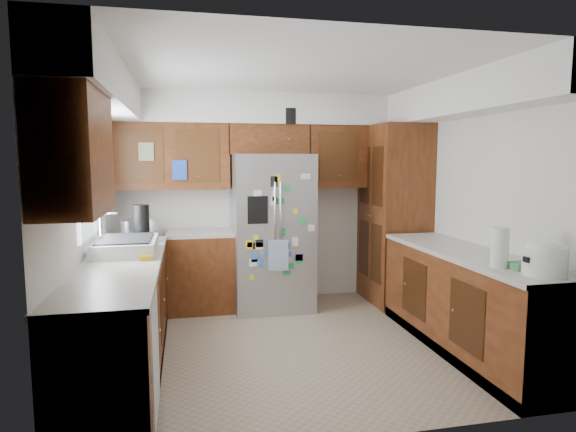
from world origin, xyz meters
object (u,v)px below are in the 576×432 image
object	(u,v)px
pantry	(394,215)
paper_towel	(500,247)
rice_cooker	(545,256)
fridge	(272,232)

from	to	relation	value
pantry	paper_towel	size ratio (longest dim) A/B	7.16
rice_cooker	paper_towel	size ratio (longest dim) A/B	1.03
fridge	paper_towel	world-z (taller)	fridge
fridge	paper_towel	size ratio (longest dim) A/B	6.00
paper_towel	fridge	bearing A→B (deg)	120.84
paper_towel	rice_cooker	bearing A→B (deg)	-65.45
rice_cooker	paper_towel	xyz separation A→B (m)	(-0.14, 0.31, 0.01)
fridge	pantry	bearing A→B (deg)	-2.06
pantry	paper_towel	bearing A→B (deg)	-93.65
pantry	paper_towel	world-z (taller)	pantry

